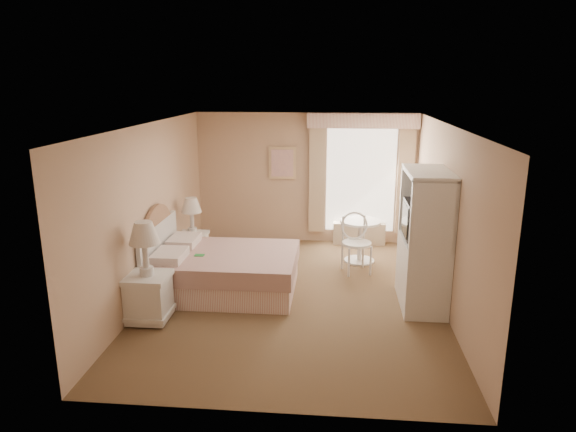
# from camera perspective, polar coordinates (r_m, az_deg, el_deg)

# --- Properties ---
(room) EXTENTS (4.21, 5.51, 2.51)m
(room) POSITION_cam_1_polar(r_m,az_deg,el_deg) (7.24, 0.72, 0.18)
(room) COLOR brown
(room) RESTS_ON ground
(window) EXTENTS (2.05, 0.22, 2.51)m
(window) POSITION_cam_1_polar(r_m,az_deg,el_deg) (9.81, 8.11, 4.47)
(window) COLOR white
(window) RESTS_ON room
(framed_art) EXTENTS (0.52, 0.04, 0.62)m
(framed_art) POSITION_cam_1_polar(r_m,az_deg,el_deg) (9.87, -0.63, 5.91)
(framed_art) COLOR #D6B283
(framed_art) RESTS_ON room
(bed) EXTENTS (2.09, 1.59, 1.41)m
(bed) POSITION_cam_1_polar(r_m,az_deg,el_deg) (7.79, -7.54, -5.89)
(bed) COLOR tan
(bed) RESTS_ON room
(nightstand_near) EXTENTS (0.55, 0.55, 1.34)m
(nightstand_near) POSITION_cam_1_polar(r_m,az_deg,el_deg) (6.98, -15.32, -7.39)
(nightstand_near) COLOR white
(nightstand_near) RESTS_ON room
(nightstand_far) EXTENTS (0.48, 0.48, 1.16)m
(nightstand_far) POSITION_cam_1_polar(r_m,az_deg,el_deg) (8.94, -10.52, -2.63)
(nightstand_far) COLOR white
(nightstand_far) RESTS_ON room
(round_table) EXTENTS (0.71, 0.71, 0.75)m
(round_table) POSITION_cam_1_polar(r_m,az_deg,el_deg) (8.99, 8.02, -2.01)
(round_table) COLOR silver
(round_table) RESTS_ON room
(cafe_chair) EXTENTS (0.59, 0.59, 0.99)m
(cafe_chair) POSITION_cam_1_polar(r_m,az_deg,el_deg) (8.52, 7.53, -2.41)
(cafe_chair) COLOR silver
(cafe_chair) RESTS_ON room
(armoire) EXTENTS (0.58, 1.16, 1.92)m
(armoire) POSITION_cam_1_polar(r_m,az_deg,el_deg) (7.37, 14.88, -3.74)
(armoire) COLOR white
(armoire) RESTS_ON room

